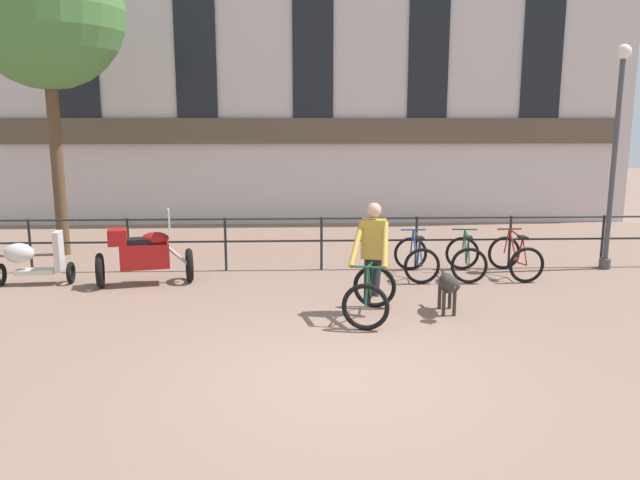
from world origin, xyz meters
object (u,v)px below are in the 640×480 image
Objects in this scene: parked_bicycle_mid_left at (466,258)px; street_lamp at (615,146)px; parked_scooter at (32,259)px; dog at (449,285)px; cyclist_with_bike at (372,266)px; parked_motorcycle at (144,254)px; parked_bicycle_mid_right at (515,257)px; parked_bicycle_near_lamp at (416,258)px.

street_lamp is at bearing -161.91° from parked_bicycle_mid_left.
parked_scooter is at bearing -175.91° from street_lamp.
dog is 0.78× the size of parked_scooter.
parked_scooter is (-7.02, 2.00, 0.00)m from dog.
street_lamp reaches higher than parked_scooter.
cyclist_with_bike reaches higher than parked_scooter.
parked_motorcycle is 5.92m from parked_bicycle_mid_left.
parked_bicycle_mid_left and parked_bicycle_mid_right have the same top height.
parked_bicycle_near_lamp is at bearing -92.20° from parked_scooter.
cyclist_with_bike reaches higher than parked_bicycle_near_lamp.
parked_scooter is (-8.85, -0.27, 0.10)m from parked_bicycle_mid_right.
parked_scooter reaches higher than dog.
parked_bicycle_near_lamp is 6.97m from parked_scooter.
parked_motorcycle is 1.57× the size of parked_bicycle_near_lamp.
dog is at bearing 15.41° from cyclist_with_bike.
parked_bicycle_near_lamp is (-0.05, 2.27, -0.10)m from dog.
parked_scooter is (-6.96, -0.27, 0.10)m from parked_bicycle_near_lamp.
parked_motorcycle is 1.53× the size of parked_bicycle_mid_right.
cyclist_with_bike is 1.52× the size of parked_bicycle_near_lamp.
parked_motorcycle is at bearing 162.42° from dog.
parked_scooter is 0.30× the size of street_lamp.
parked_scooter is at bearing 10.35° from parked_bicycle_mid_left.
dog is (1.18, 0.03, -0.31)m from cyclist_with_bike.
cyclist_with_bike is at bearing -150.73° from street_lamp.
dog is 0.24× the size of street_lamp.
parked_bicycle_mid_left is 0.94m from parked_bicycle_mid_right.
parked_bicycle_mid_right is (6.85, 0.36, -0.20)m from parked_motorcycle.
parked_bicycle_near_lamp is 0.86× the size of parked_scooter.
parked_bicycle_mid_left is 1.04× the size of parked_bicycle_mid_right.
parked_bicycle_near_lamp is (1.12, 2.30, -0.41)m from cyclist_with_bike.
street_lamp reaches higher than parked_bicycle_near_lamp.
street_lamp is (5.01, 2.81, 1.65)m from cyclist_with_bike.
cyclist_with_bike is 6.19m from parked_scooter.
dog is at bearing 90.69° from parked_bicycle_near_lamp.
parked_scooter is at bearing -1.63° from parked_bicycle_mid_right.
cyclist_with_bike reaches higher than parked_bicycle_mid_right.
parked_bicycle_mid_left is 3.63m from street_lamp.
parked_motorcycle is at bearing 167.02° from cyclist_with_bike.
cyclist_with_bike is at bearing 63.30° from parked_bicycle_near_lamp.
dog is 0.91× the size of parked_bicycle_near_lamp.
dog is 5.37m from parked_motorcycle.
parked_bicycle_mid_right is at bearing -92.67° from parked_scooter.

